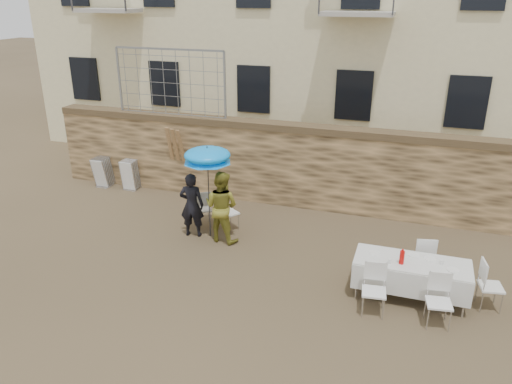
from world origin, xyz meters
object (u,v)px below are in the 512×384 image
(chair_stack_right, at_px, (133,173))
(umbrella, at_px, (207,158))
(table_chair_back, at_px, (423,257))
(banquet_table, at_px, (412,263))
(man_suit, at_px, (192,205))
(soda_bottle, at_px, (402,257))
(table_chair_side, at_px, (491,285))
(chair_stack_left, at_px, (107,170))
(couple_chair_left, at_px, (202,208))
(table_chair_front_right, at_px, (439,302))
(couple_chair_right, at_px, (228,212))
(table_chair_front_left, at_px, (374,291))
(woman_dress, at_px, (221,207))

(chair_stack_right, bearing_deg, umbrella, -32.81)
(table_chair_back, height_order, chair_stack_right, table_chair_back)
(banquet_table, bearing_deg, man_suit, 167.94)
(soda_bottle, height_order, table_chair_side, soda_bottle)
(chair_stack_left, relative_size, chair_stack_right, 1.00)
(couple_chair_left, bearing_deg, banquet_table, 129.05)
(table_chair_front_right, distance_m, chair_stack_right, 9.46)
(couple_chair_left, xyz_separation_m, table_chair_front_right, (5.52, -2.37, 0.00))
(table_chair_front_right, xyz_separation_m, table_chair_back, (-0.30, 1.55, 0.00))
(umbrella, height_order, chair_stack_right, umbrella)
(table_chair_back, relative_size, table_chair_side, 1.00)
(man_suit, xyz_separation_m, couple_chair_left, (0.00, 0.55, -0.30))
(man_suit, xyz_separation_m, table_chair_side, (6.42, -0.97, -0.30))
(soda_bottle, distance_m, chair_stack_right, 8.59)
(man_suit, xyz_separation_m, chair_stack_left, (-3.90, 2.29, -0.32))
(couple_chair_right, relative_size, chair_stack_left, 1.04)
(man_suit, distance_m, banquet_table, 5.13)
(umbrella, bearing_deg, soda_bottle, -16.66)
(umbrella, bearing_deg, chair_stack_right, 147.19)
(table_chair_front_left, bearing_deg, umbrella, 147.96)
(table_chair_back, height_order, table_chair_side, same)
(woman_dress, bearing_deg, table_chair_front_left, 161.90)
(couple_chair_right, height_order, banquet_table, couple_chair_right)
(woman_dress, distance_m, banquet_table, 4.40)
(table_chair_front_right, bearing_deg, table_chair_side, 34.78)
(table_chair_back, bearing_deg, man_suit, -14.83)
(table_chair_front_left, bearing_deg, woman_dress, 147.10)
(couple_chair_left, height_order, soda_bottle, soda_bottle)
(soda_bottle, bearing_deg, woman_dress, 163.28)
(couple_chair_right, distance_m, table_chair_back, 4.59)
(umbrella, height_order, couple_chair_left, umbrella)
(banquet_table, bearing_deg, table_chair_side, 4.09)
(chair_stack_right, bearing_deg, table_chair_side, -19.12)
(table_chair_side, relative_size, chair_stack_left, 1.04)
(couple_chair_left, bearing_deg, couple_chair_right, 146.97)
(table_chair_back, xyz_separation_m, table_chair_side, (1.20, -0.70, 0.00))
(table_chair_back, distance_m, chair_stack_left, 9.47)
(table_chair_front_left, relative_size, chair_stack_left, 1.04)
(couple_chair_right, distance_m, chair_stack_left, 4.92)
(chair_stack_left, bearing_deg, chair_stack_right, 0.00)
(couple_chair_left, distance_m, couple_chair_right, 0.70)
(man_suit, relative_size, couple_chair_left, 1.63)
(table_chair_front_right, bearing_deg, couple_chair_right, 145.20)
(man_suit, distance_m, couple_chair_left, 0.63)
(banquet_table, xyz_separation_m, chair_stack_left, (-8.92, 3.37, -0.27))
(couple_chair_right, xyz_separation_m, table_chair_side, (5.72, -1.52, 0.00))
(table_chair_back, bearing_deg, table_chair_side, 137.91)
(couple_chair_left, xyz_separation_m, table_chair_side, (6.42, -1.52, 0.00))
(table_chair_front_right, bearing_deg, couple_chair_left, 148.15)
(table_chair_front_right, distance_m, chair_stack_left, 10.28)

